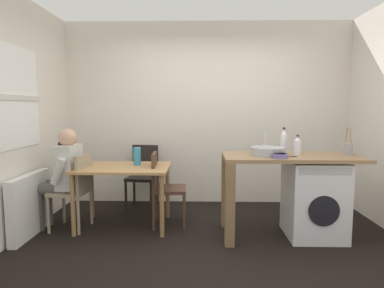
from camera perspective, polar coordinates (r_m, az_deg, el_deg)
ground_plane at (r=3.59m, az=3.06°, el=-17.42°), size 5.46×5.46×0.00m
wall_back at (r=5.04m, az=2.58°, el=5.22°), size 4.60×0.10×2.70m
radiator at (r=4.21m, az=-26.11°, el=-9.42°), size 0.10×0.80×0.70m
dining_table at (r=4.09m, az=-11.70°, el=-5.12°), size 1.10×0.76×0.74m
chair_person_seat at (r=4.18m, az=-19.36°, el=-7.01°), size 0.43×0.43×0.90m
chair_opposite at (r=4.09m, az=-4.95°, el=-6.98°), size 0.42×0.42×0.90m
chair_spare_by_wall at (r=4.84m, az=-8.33°, el=-4.92°), size 0.45×0.45×0.90m
seated_person at (r=4.22m, az=-21.42°, el=-4.70°), size 0.52×0.52×1.20m
kitchen_counter at (r=3.79m, az=13.61°, el=-4.26°), size 1.50×0.68×0.92m
washing_machine at (r=3.99m, az=20.23°, el=-8.83°), size 0.60×0.61×0.86m
sink_basin at (r=3.75m, az=12.92°, el=-1.21°), size 0.38×0.38×0.09m
tap at (r=3.91m, az=12.43°, el=0.51°), size 0.02×0.02×0.28m
bottle_tall_green at (r=3.95m, az=15.48°, el=0.41°), size 0.07×0.07×0.30m
bottle_squat_brown at (r=3.88m, az=17.66°, el=-0.29°), size 0.08×0.08×0.22m
mixing_bowl at (r=3.58m, az=14.81°, el=-1.91°), size 0.18×0.18×0.05m
utensil_crock at (r=4.07m, az=25.20°, el=-0.73°), size 0.11×0.11×0.30m
vase at (r=4.12m, az=-9.42°, el=-2.10°), size 0.09×0.09×0.22m
scissors at (r=3.71m, az=16.43°, el=-2.03°), size 0.15×0.06×0.01m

